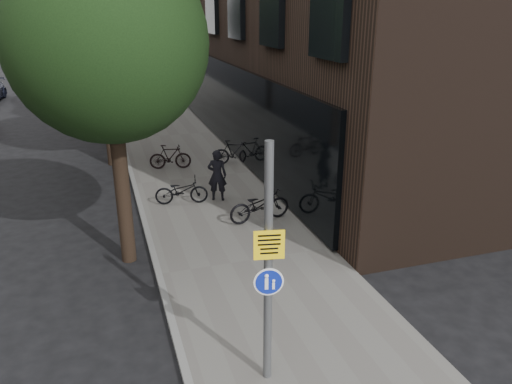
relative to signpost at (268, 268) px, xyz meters
name	(u,v)px	position (x,y,z in m)	size (l,w,h in m)	color
ground	(290,348)	(0.69, 0.70, -2.21)	(120.00, 120.00, 0.00)	black
sidewalk	(197,179)	(0.94, 10.70, -2.15)	(4.50, 60.00, 0.12)	#5F5D58
curb_edge	(134,185)	(-1.31, 10.70, -2.15)	(0.15, 60.00, 0.13)	slate
street_tree_near	(112,51)	(-1.84, 5.34, 2.90)	(4.40, 4.40, 7.50)	black
street_tree_mid	(101,32)	(-1.84, 13.84, 2.90)	(5.00, 5.00, 7.80)	black
street_tree_far	(96,24)	(-1.84, 22.84, 2.90)	(5.00, 5.00, 7.80)	black
signpost	(268,268)	(0.00, 0.00, 0.00)	(0.48, 0.14, 4.14)	#595B5E
pedestrian	(217,175)	(1.16, 8.29, -1.25)	(0.61, 0.40, 1.68)	black
parked_bike_facade_near	(260,205)	(1.92, 6.28, -1.60)	(0.65, 1.87, 0.98)	black
parked_bike_facade_far	(234,152)	(2.69, 11.84, -1.59)	(0.47, 1.66, 1.00)	black
parked_bike_curb_near	(181,191)	(-0.01, 8.31, -1.66)	(0.58, 1.66, 0.87)	black
parked_bike_curb_far	(170,157)	(0.20, 12.05, -1.62)	(0.45, 1.58, 0.95)	black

